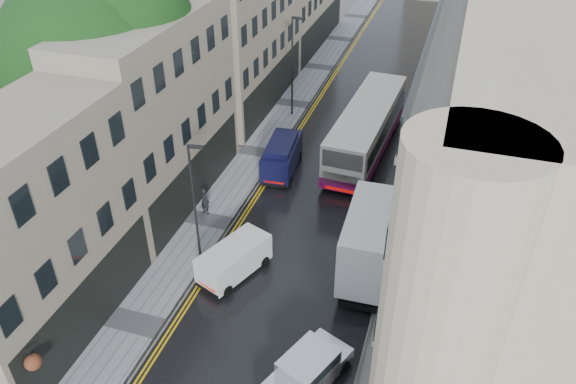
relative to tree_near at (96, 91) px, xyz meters
The scene contains 15 objects.
road 16.14m from the tree_near, 30.96° to the left, with size 9.00×85.00×0.02m, color black.
left_sidewalk 12.16m from the tree_near, 48.44° to the left, with size 2.70×85.00×0.12m, color gray.
right_sidewalk 20.59m from the tree_near, 22.73° to the left, with size 1.80×85.00×0.12m, color slate.
old_shop_row 10.50m from the tree_near, 73.04° to the left, with size 4.50×56.00×12.00m, color gray, non-canonical shape.
modern_block 23.58m from the tree_near, 14.74° to the left, with size 8.00×40.00×14.00m, color tan, non-canonical shape.
tree_near is the anchor object (origin of this frame).
tree_far 13.02m from the tree_near, 88.68° to the left, with size 9.24×9.24×12.46m, color black, non-canonical shape.
cream_bus 14.85m from the tree_near, 29.04° to the left, with size 2.79×12.30×3.35m, color beige, non-canonical shape.
white_lorry 16.39m from the tree_near, 14.04° to the right, with size 2.27×7.57×3.97m, color silver, non-canonical shape.
silver_hatchback 18.53m from the tree_near, 38.40° to the right, with size 1.82×4.17×1.56m, color #ACACB1, non-canonical shape.
white_van 11.75m from the tree_near, 32.94° to the right, with size 1.69×3.95×1.79m, color silver, non-canonical shape.
navy_van 10.83m from the tree_near, 26.69° to the left, with size 1.84×4.61×2.35m, color black, non-canonical shape.
pedestrian 8.57m from the tree_near, ahead, with size 0.62×0.41×1.71m, color black.
lamp_post_near 9.42m from the tree_near, 29.07° to the right, with size 0.78×0.17×6.97m, color black, non-canonical shape.
lamp_post_far 15.88m from the tree_near, 62.92° to the left, with size 0.85×0.19×7.58m, color black, non-canonical shape.
Camera 1 is at (6.30, -4.25, 19.62)m, focal length 35.00 mm.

